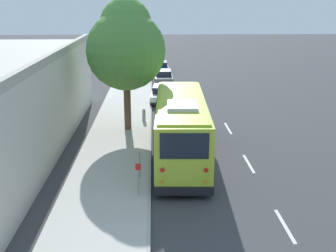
# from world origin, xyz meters

# --- Properties ---
(ground_plane) EXTENTS (160.00, 160.00, 0.00)m
(ground_plane) POSITION_xyz_m (0.00, 0.00, 0.00)
(ground_plane) COLOR #3D3D3F
(sidewalk_slab) EXTENTS (80.00, 3.64, 0.15)m
(sidewalk_slab) POSITION_xyz_m (0.00, 4.01, 0.07)
(sidewalk_slab) COLOR beige
(sidewalk_slab) RESTS_ON ground
(curb_strip) EXTENTS (80.00, 0.14, 0.15)m
(curb_strip) POSITION_xyz_m (0.00, 2.12, 0.07)
(curb_strip) COLOR #AAA69D
(curb_strip) RESTS_ON ground
(shuttle_bus) EXTENTS (9.85, 2.81, 3.31)m
(shuttle_bus) POSITION_xyz_m (1.03, 0.54, 1.76)
(shuttle_bus) COLOR #ADC633
(shuttle_bus) RESTS_ON ground
(parked_sedan_white) EXTENTS (4.55, 2.09, 1.27)m
(parked_sedan_white) POSITION_xyz_m (13.81, 1.16, 0.59)
(parked_sedan_white) COLOR silver
(parked_sedan_white) RESTS_ON ground
(parked_sedan_gray) EXTENTS (4.35, 1.74, 1.32)m
(parked_sedan_gray) POSITION_xyz_m (21.11, 0.91, 0.62)
(parked_sedan_gray) COLOR slate
(parked_sedan_gray) RESTS_ON ground
(parked_sedan_blue) EXTENTS (4.37, 1.84, 1.28)m
(parked_sedan_blue) POSITION_xyz_m (27.20, 1.13, 0.59)
(parked_sedan_blue) COLOR navy
(parked_sedan_blue) RESTS_ON ground
(street_tree) EXTENTS (4.68, 4.68, 7.86)m
(street_tree) POSITION_xyz_m (5.91, 3.50, 5.28)
(street_tree) COLOR brown
(street_tree) RESTS_ON sidewalk_slab
(sign_post_near) EXTENTS (0.06, 0.22, 1.39)m
(sign_post_near) POSITION_xyz_m (-3.47, 2.55, 0.87)
(sign_post_near) COLOR gray
(sign_post_near) RESTS_ON sidewalk_slab
(sign_post_far) EXTENTS (0.06, 0.06, 1.23)m
(sign_post_far) POSITION_xyz_m (-1.65, 2.55, 0.76)
(sign_post_far) COLOR gray
(sign_post_far) RESTS_ON sidewalk_slab
(fire_hydrant) EXTENTS (0.22, 0.22, 0.81)m
(fire_hydrant) POSITION_xyz_m (7.55, 2.55, 0.55)
(fire_hydrant) COLOR #99999E
(fire_hydrant) RESTS_ON sidewalk_slab
(lane_stripe_behind) EXTENTS (2.40, 0.14, 0.01)m
(lane_stripe_behind) POSITION_xyz_m (-5.84, -2.81, 0.00)
(lane_stripe_behind) COLOR silver
(lane_stripe_behind) RESTS_ON ground
(lane_stripe_mid) EXTENTS (2.40, 0.14, 0.01)m
(lane_stripe_mid) POSITION_xyz_m (0.16, -2.81, 0.00)
(lane_stripe_mid) COLOR silver
(lane_stripe_mid) RESTS_ON ground
(lane_stripe_ahead) EXTENTS (2.40, 0.14, 0.01)m
(lane_stripe_ahead) POSITION_xyz_m (6.16, -2.81, 0.00)
(lane_stripe_ahead) COLOR silver
(lane_stripe_ahead) RESTS_ON ground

